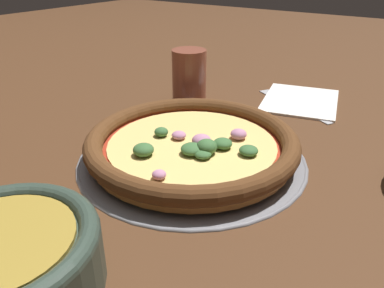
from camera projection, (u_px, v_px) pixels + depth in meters
ground_plane at (192, 159)px, 0.51m from camera, size 3.00×3.00×0.00m
pizza_tray at (192, 156)px, 0.51m from camera, size 0.31×0.31×0.01m
pizza at (192, 143)px, 0.50m from camera, size 0.28×0.28×0.04m
drinking_cup at (189, 76)px, 0.69m from camera, size 0.06×0.06×0.10m
napkin at (300, 100)px, 0.70m from camera, size 0.19×0.17×0.01m
fork at (289, 103)px, 0.69m from camera, size 0.11×0.17×0.00m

